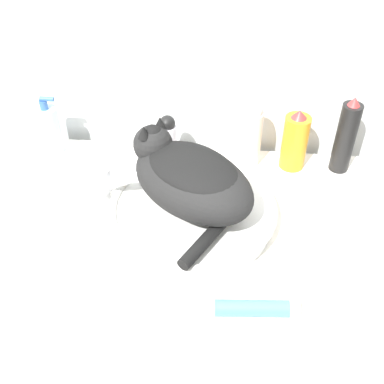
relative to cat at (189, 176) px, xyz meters
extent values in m
cube|color=silver|center=(-0.02, 0.35, 0.18)|extent=(8.00, 0.05, 2.40)
cube|color=white|center=(-0.02, -0.01, -0.57)|extent=(0.93, 0.61, 0.89)
cylinder|color=silver|center=(0.01, 0.00, -0.11)|extent=(0.37, 0.37, 0.04)
torus|color=silver|center=(0.01, 0.00, -0.09)|extent=(0.39, 0.39, 0.02)
ellipsoid|color=black|center=(0.01, 0.00, -0.01)|extent=(0.36, 0.34, 0.13)
ellipsoid|color=black|center=(0.01, 0.00, 0.03)|extent=(0.28, 0.26, 0.06)
sphere|color=black|center=(-0.09, 0.07, 0.03)|extent=(0.09, 0.09, 0.09)
sphere|color=black|center=(-0.09, 0.07, 0.06)|extent=(0.05, 0.05, 0.05)
cone|color=black|center=(-0.08, 0.09, 0.08)|extent=(0.03, 0.03, 0.03)
cone|color=black|center=(-0.11, 0.05, 0.08)|extent=(0.03, 0.03, 0.03)
cylinder|color=black|center=(0.04, -0.14, -0.06)|extent=(0.09, 0.14, 0.03)
cylinder|color=silver|center=(-0.22, 0.03, -0.10)|extent=(0.04, 0.04, 0.05)
cylinder|color=silver|center=(-0.15, 0.02, -0.04)|extent=(0.14, 0.04, 0.10)
cylinder|color=silver|center=(-0.22, 0.03, -0.05)|extent=(0.06, 0.06, 0.06)
cylinder|color=silver|center=(0.14, 0.23, -0.05)|extent=(0.06, 0.06, 0.16)
sphere|color=white|center=(0.14, 0.23, 0.04)|extent=(0.05, 0.05, 0.05)
cylinder|color=orange|center=(0.25, 0.23, -0.05)|extent=(0.07, 0.07, 0.15)
cone|color=red|center=(0.25, 0.23, 0.03)|extent=(0.04, 0.04, 0.02)
cylinder|color=silver|center=(-0.08, 0.23, -0.08)|extent=(0.05, 0.05, 0.10)
sphere|color=black|center=(-0.08, 0.23, -0.02)|extent=(0.04, 0.04, 0.04)
cylinder|color=black|center=(0.38, 0.23, -0.03)|extent=(0.05, 0.05, 0.19)
cone|color=red|center=(0.38, 0.23, 0.08)|extent=(0.03, 0.03, 0.02)
cylinder|color=silver|center=(-0.41, 0.23, -0.06)|extent=(0.06, 0.06, 0.14)
cylinder|color=#3866AD|center=(-0.41, 0.23, 0.02)|extent=(0.02, 0.02, 0.02)
cylinder|color=#3866AD|center=(-0.40, 0.23, 0.04)|extent=(0.04, 0.01, 0.01)
cylinder|color=#4C7FB2|center=(0.15, -0.26, -0.11)|extent=(0.15, 0.05, 0.03)
cylinder|color=white|center=(0.23, -0.25, -0.11)|extent=(0.02, 0.04, 0.04)
camera|label=1|loc=(0.09, -0.82, 0.67)|focal=45.00mm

